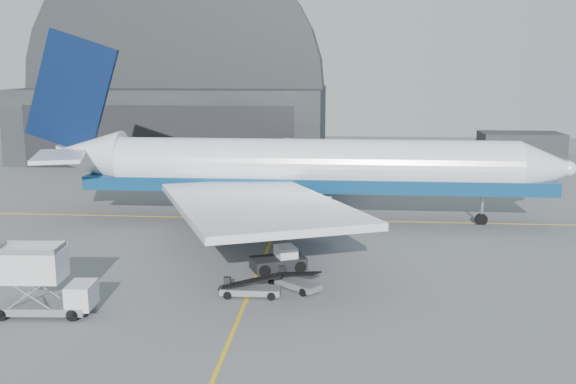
# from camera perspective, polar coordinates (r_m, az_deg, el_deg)

# --- Properties ---
(ground) EXTENTS (200.00, 200.00, 0.00)m
(ground) POSITION_cam_1_polar(r_m,az_deg,el_deg) (47.91, -3.09, -8.06)
(ground) COLOR #565659
(ground) RESTS_ON ground
(taxi_lines) EXTENTS (80.00, 42.12, 0.02)m
(taxi_lines) POSITION_cam_1_polar(r_m,az_deg,el_deg) (59.91, -1.41, -4.07)
(taxi_lines) COLOR gold
(taxi_lines) RESTS_ON ground
(hangar) EXTENTS (50.00, 28.30, 28.00)m
(hangar) POSITION_cam_1_polar(r_m,az_deg,el_deg) (113.50, -9.68, 7.91)
(hangar) COLOR black
(hangar) RESTS_ON ground
(distant_bldg_a) EXTENTS (14.00, 8.00, 4.00)m
(distant_bldg_a) POSITION_cam_1_polar(r_m,az_deg,el_deg) (121.99, 19.91, 3.12)
(distant_bldg_a) COLOR black
(distant_bldg_a) RESTS_ON ground
(airliner) EXTENTS (55.90, 54.21, 19.62)m
(airliner) POSITION_cam_1_polar(r_m,az_deg,el_deg) (65.27, 0.47, 2.13)
(airliner) COLOR white
(airliner) RESTS_ON ground
(catering_truck) EXTENTS (6.43, 2.79, 4.32)m
(catering_truck) POSITION_cam_1_polar(r_m,az_deg,el_deg) (44.28, -21.16, -7.48)
(catering_truck) COLOR slate
(catering_truck) RESTS_ON ground
(pushback_tug) EXTENTS (4.69, 3.76, 1.91)m
(pushback_tug) POSITION_cam_1_polar(r_m,az_deg,el_deg) (50.53, -0.74, -6.15)
(pushback_tug) COLOR black
(pushback_tug) RESTS_ON ground
(belt_loader_a) EXTENTS (4.45, 1.63, 1.69)m
(belt_loader_a) POSITION_cam_1_polar(r_m,az_deg,el_deg) (45.12, -3.42, -8.60)
(belt_loader_a) COLOR slate
(belt_loader_a) RESTS_ON ground
(belt_loader_b) EXTENTS (4.19, 3.78, 1.72)m
(belt_loader_b) POSITION_cam_1_polar(r_m,az_deg,el_deg) (46.53, 0.49, -7.95)
(belt_loader_b) COLOR slate
(belt_loader_b) RESTS_ON ground
(traffic_cone) EXTENTS (0.36, 0.36, 0.52)m
(traffic_cone) POSITION_cam_1_polar(r_m,az_deg,el_deg) (54.57, -0.84, -5.35)
(traffic_cone) COLOR #DB5206
(traffic_cone) RESTS_ON ground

